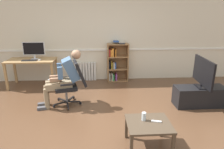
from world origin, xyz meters
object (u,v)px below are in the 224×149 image
at_px(spare_remote, 156,121).
at_px(office_chair, 72,82).
at_px(tv_screen, 203,72).
at_px(person_seated, 64,77).
at_px(keyboard, 29,60).
at_px(bookshelf, 116,62).
at_px(imac_monitor, 34,49).
at_px(computer_desk, 32,63).
at_px(drinking_glass, 144,116).
at_px(radiator, 84,71).
at_px(coffee_table, 149,126).
at_px(tv_stand, 200,96).
at_px(computer_mouse, 40,60).

bearing_deg(spare_remote, office_chair, -122.76).
bearing_deg(tv_screen, person_seated, 90.84).
distance_m(keyboard, bookshelf, 2.39).
xyz_separation_m(imac_monitor, spare_remote, (2.60, -2.87, -0.60)).
xyz_separation_m(computer_desk, drinking_glass, (2.50, -2.73, -0.17)).
bearing_deg(radiator, person_seated, -100.27).
distance_m(keyboard, coffee_table, 3.72).
relative_size(bookshelf, radiator, 1.63).
xyz_separation_m(imac_monitor, tv_screen, (3.96, -1.55, -0.26)).
height_order(tv_stand, coffee_table, tv_stand).
height_order(imac_monitor, drinking_glass, imac_monitor).
relative_size(computer_desk, drinking_glass, 9.99).
bearing_deg(bookshelf, imac_monitor, -174.60).
bearing_deg(bookshelf, tv_stand, -46.29).
distance_m(computer_desk, person_seated, 1.64).
distance_m(person_seated, coffee_table, 2.17).
bearing_deg(keyboard, spare_remote, -44.76).
bearing_deg(imac_monitor, coffee_table, -49.32).
height_order(computer_mouse, office_chair, office_chair).
distance_m(tv_screen, drinking_glass, 2.00).
height_order(radiator, tv_stand, radiator).
bearing_deg(coffee_table, tv_screen, 42.09).
bearing_deg(spare_remote, drinking_glass, -94.27).
bearing_deg(coffee_table, computer_mouse, 130.54).
height_order(tv_stand, drinking_glass, drinking_glass).
xyz_separation_m(radiator, drinking_glass, (1.13, -3.12, 0.21)).
xyz_separation_m(coffee_table, drinking_glass, (-0.06, 0.08, 0.12)).
bearing_deg(computer_mouse, bookshelf, 11.18).
relative_size(office_chair, coffee_table, 1.52).
bearing_deg(tv_stand, drinking_glass, -140.69).
xyz_separation_m(computer_mouse, office_chair, (0.98, -1.09, -0.25)).
height_order(bookshelf, tv_screen, bookshelf).
height_order(bookshelf, spare_remote, bookshelf).
bearing_deg(tv_screen, radiator, 60.23).
height_order(computer_desk, spare_remote, computer_desk).
xyz_separation_m(imac_monitor, keyboard, (-0.08, -0.22, -0.26)).
bearing_deg(keyboard, coffee_table, -46.20).
relative_size(office_chair, drinking_glass, 7.72).
bearing_deg(drinking_glass, imac_monitor, 130.76).
height_order(radiator, coffee_table, radiator).
bearing_deg(computer_desk, coffee_table, -47.68).
relative_size(bookshelf, person_seated, 0.98).
relative_size(person_seated, spare_remote, 8.15).
height_order(computer_desk, tv_stand, computer_desk).
bearing_deg(coffee_table, person_seated, 133.65).
height_order(keyboard, tv_screen, tv_screen).
height_order(keyboard, bookshelf, bookshelf).
xyz_separation_m(keyboard, bookshelf, (2.34, 0.43, -0.20)).
xyz_separation_m(bookshelf, tv_stand, (1.69, -1.77, -0.35)).
height_order(radiator, drinking_glass, radiator).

